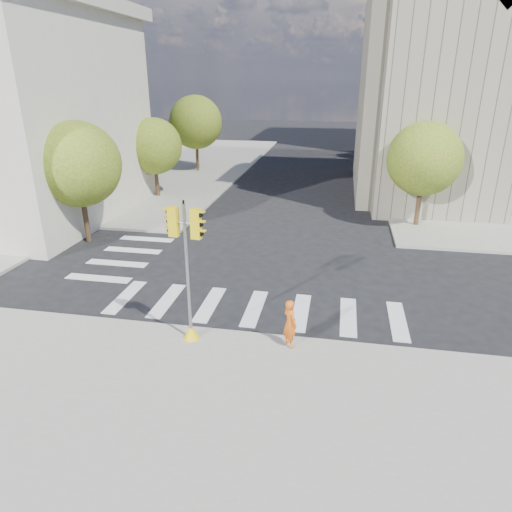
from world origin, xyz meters
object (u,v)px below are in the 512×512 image
(lamp_near, at_px, (424,141))
(photographer, at_px, (290,323))
(lamp_far, at_px, (401,121))
(traffic_signal, at_px, (188,283))
(planter_wall, at_px, (13,231))

(lamp_near, height_order, photographer, lamp_near)
(lamp_near, relative_size, photographer, 4.91)
(lamp_far, xyz_separation_m, photographer, (-6.44, -32.60, -3.60))
(lamp_near, bearing_deg, traffic_signal, -117.46)
(photographer, xyz_separation_m, planter_wall, (-16.52, 8.39, -0.58))
(lamp_near, bearing_deg, lamp_far, 90.00)
(lamp_near, xyz_separation_m, traffic_signal, (-9.75, -18.77, -2.38))
(lamp_near, relative_size, planter_wall, 1.35)
(lamp_far, height_order, traffic_signal, lamp_far)
(lamp_far, xyz_separation_m, traffic_signal, (-9.75, -32.77, -2.38))
(lamp_far, height_order, planter_wall, lamp_far)
(planter_wall, bearing_deg, photographer, -5.58)
(lamp_far, bearing_deg, traffic_signal, -106.58)
(traffic_signal, relative_size, planter_wall, 0.80)
(traffic_signal, distance_m, photographer, 3.54)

